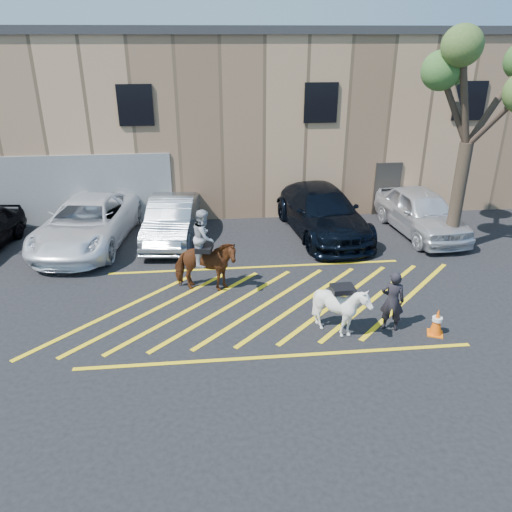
{
  "coord_description": "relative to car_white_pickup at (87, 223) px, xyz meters",
  "views": [
    {
      "loc": [
        -1.56,
        -12.53,
        6.99
      ],
      "look_at": [
        -0.22,
        0.2,
        1.3
      ],
      "focal_mm": 35.0,
      "sensor_mm": 36.0,
      "label": 1
    }
  ],
  "objects": [
    {
      "name": "car_blue_suv",
      "position": [
        8.62,
        0.25,
        0.04
      ],
      "size": [
        3.15,
        6.2,
        1.72
      ],
      "primitive_type": "imported",
      "rotation": [
        0.0,
        0.0,
        0.13
      ],
      "color": "black",
      "rests_on": "ground"
    },
    {
      "name": "hatching_zone",
      "position": [
        5.81,
        -5.1,
        -0.82
      ],
      "size": [
        12.6,
        5.12,
        0.01
      ],
      "color": "yellow",
      "rests_on": "ground"
    },
    {
      "name": "car_silver_sedan",
      "position": [
        2.99,
        0.21,
        -0.05
      ],
      "size": [
        2.09,
        4.82,
        1.54
      ],
      "primitive_type": "imported",
      "rotation": [
        0.0,
        0.0,
        -0.1
      ],
      "color": "#91979E",
      "rests_on": "ground"
    },
    {
      "name": "car_white_pickup",
      "position": [
        0.0,
        0.0,
        0.0
      ],
      "size": [
        3.52,
        6.25,
        1.65
      ],
      "primitive_type": "imported",
      "rotation": [
        0.0,
        0.0,
        -0.14
      ],
      "color": "white",
      "rests_on": "ground"
    },
    {
      "name": "tree",
      "position": [
        12.74,
        -1.9,
        4.87
      ],
      "size": [
        3.99,
        4.37,
        7.31
      ],
      "color": "#403527",
      "rests_on": "ground"
    },
    {
      "name": "mounted_bay",
      "position": [
        4.16,
        -4.04,
        0.2
      ],
      "size": [
        2.04,
        1.21,
        2.53
      ],
      "color": "#582D15",
      "rests_on": "ground"
    },
    {
      "name": "handler",
      "position": [
        8.86,
        -6.67,
        -0.01
      ],
      "size": [
        0.69,
        0.56,
        1.64
      ],
      "primitive_type": "imported",
      "rotation": [
        0.0,
        0.0,
        2.82
      ],
      "color": "black",
      "rests_on": "ground"
    },
    {
      "name": "warehouse",
      "position": [
        5.8,
        7.2,
        2.83
      ],
      "size": [
        32.42,
        10.2,
        7.3
      ],
      "color": "tan",
      "rests_on": "ground"
    },
    {
      "name": "traffic_cone",
      "position": [
        9.93,
        -7.05,
        -0.46
      ],
      "size": [
        0.5,
        0.5,
        0.73
      ],
      "color": "orange",
      "rests_on": "ground"
    },
    {
      "name": "saddled_white",
      "position": [
        7.51,
        -6.78,
        -0.09
      ],
      "size": [
        1.22,
        1.36,
        1.44
      ],
      "color": "white",
      "rests_on": "ground"
    },
    {
      "name": "ground",
      "position": [
        5.81,
        -4.8,
        -0.82
      ],
      "size": [
        90.0,
        90.0,
        0.0
      ],
      "primitive_type": "plane",
      "color": "black",
      "rests_on": "ground"
    },
    {
      "name": "car_white_suv",
      "position": [
        12.37,
        -0.13,
        0.02
      ],
      "size": [
        2.43,
        5.1,
        1.68
      ],
      "primitive_type": "imported",
      "rotation": [
        0.0,
        0.0,
        0.09
      ],
      "color": "silver",
      "rests_on": "ground"
    }
  ]
}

